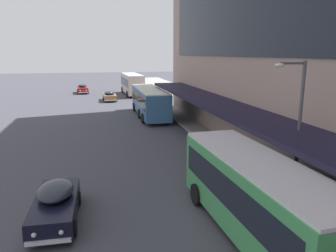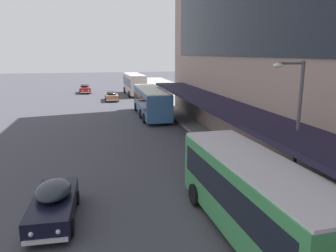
{
  "view_description": "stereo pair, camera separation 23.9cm",
  "coord_description": "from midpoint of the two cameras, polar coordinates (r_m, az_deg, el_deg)",
  "views": [
    {
      "loc": [
        -2.18,
        -1.07,
        6.91
      ],
      "look_at": [
        2.81,
        20.52,
        1.94
      ],
      "focal_mm": 35.0,
      "sensor_mm": 36.0,
      "label": 1
    },
    {
      "loc": [
        -1.95,
        -1.12,
        6.91
      ],
      "look_at": [
        2.81,
        20.52,
        1.94
      ],
      "focal_mm": 35.0,
      "sensor_mm": 36.0,
      "label": 2
    }
  ],
  "objects": [
    {
      "name": "sedan_oncoming_front",
      "position": [
        49.03,
        -10.27,
        5.2
      ],
      "size": [
        1.92,
        4.55,
        1.46
      ],
      "color": "#9F6C3F",
      "rests_on": "ground"
    },
    {
      "name": "sedan_oncoming_rear",
      "position": [
        14.83,
        -19.41,
        -12.58
      ],
      "size": [
        1.9,
        4.63,
        1.55
      ],
      "color": "black",
      "rests_on": "ground"
    },
    {
      "name": "transit_bus_kerbside_rear",
      "position": [
        12.87,
        14.77,
        -11.29
      ],
      "size": [
        2.99,
        9.45,
        3.09
      ],
      "color": "#439A57",
      "rests_on": "ground"
    },
    {
      "name": "transit_bus_kerbside_front",
      "position": [
        36.1,
        -3.41,
        4.44
      ],
      "size": [
        2.83,
        11.11,
        3.09
      ],
      "color": "#396597",
      "rests_on": "ground"
    },
    {
      "name": "transit_bus_kerbside_far",
      "position": [
        55.46,
        -6.39,
        7.45
      ],
      "size": [
        3.05,
        9.78,
        3.43
      ],
      "color": "beige",
      "rests_on": "ground"
    },
    {
      "name": "street_lamp",
      "position": [
        15.62,
        21.01,
        0.75
      ],
      "size": [
        1.5,
        0.28,
        6.43
      ],
      "color": "#4C4C51",
      "rests_on": "sidewalk_kerb"
    },
    {
      "name": "sedan_far_back",
      "position": [
        59.44,
        -14.77,
        6.31
      ],
      "size": [
        2.08,
        4.65,
        1.57
      ],
      "color": "#AB1D1C",
      "rests_on": "ground"
    }
  ]
}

